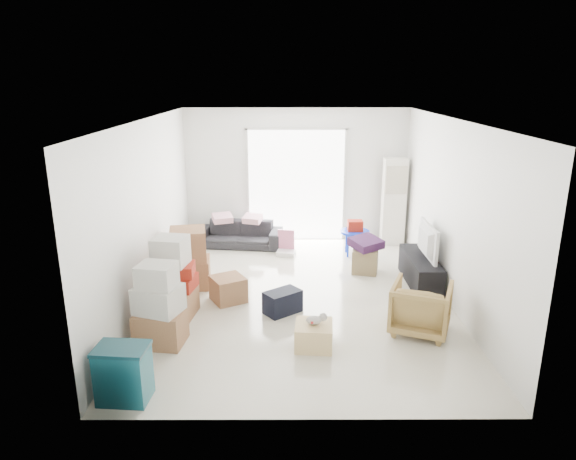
{
  "coord_description": "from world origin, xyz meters",
  "views": [
    {
      "loc": [
        -0.2,
        -7.35,
        3.27
      ],
      "look_at": [
        -0.18,
        0.2,
        1.02
      ],
      "focal_mm": 32.0,
      "sensor_mm": 36.0,
      "label": 1
    }
  ],
  "objects_px": {
    "television": "(422,253)",
    "armchair": "(421,305)",
    "ac_tower": "(394,202)",
    "wood_crate": "(314,335)",
    "tv_console": "(420,270)",
    "storage_bins": "(123,373)",
    "ottoman": "(365,260)",
    "sofa": "(239,230)",
    "kids_table": "(355,230)"
  },
  "relations": [
    {
      "from": "storage_bins",
      "to": "ottoman",
      "type": "relative_size",
      "value": 1.47
    },
    {
      "from": "ac_tower",
      "to": "storage_bins",
      "type": "distance_m",
      "value": 6.58
    },
    {
      "from": "ac_tower",
      "to": "wood_crate",
      "type": "height_order",
      "value": "ac_tower"
    },
    {
      "from": "tv_console",
      "to": "armchair",
      "type": "bearing_deg",
      "value": -104.13
    },
    {
      "from": "tv_console",
      "to": "storage_bins",
      "type": "distance_m",
      "value": 5.03
    },
    {
      "from": "kids_table",
      "to": "sofa",
      "type": "bearing_deg",
      "value": 166.42
    },
    {
      "from": "television",
      "to": "sofa",
      "type": "bearing_deg",
      "value": 57.56
    },
    {
      "from": "ac_tower",
      "to": "kids_table",
      "type": "bearing_deg",
      "value": -140.82
    },
    {
      "from": "television",
      "to": "armchair",
      "type": "relative_size",
      "value": 1.26
    },
    {
      "from": "armchair",
      "to": "ac_tower",
      "type": "bearing_deg",
      "value": -73.51
    },
    {
      "from": "storage_bins",
      "to": "wood_crate",
      "type": "relative_size",
      "value": 1.33
    },
    {
      "from": "storage_bins",
      "to": "ottoman",
      "type": "bearing_deg",
      "value": 50.33
    },
    {
      "from": "tv_console",
      "to": "wood_crate",
      "type": "xyz_separation_m",
      "value": [
        -1.86,
        -2.07,
        -0.08
      ]
    },
    {
      "from": "tv_console",
      "to": "ottoman",
      "type": "xyz_separation_m",
      "value": [
        -0.83,
        0.53,
        -0.02
      ]
    },
    {
      "from": "ac_tower",
      "to": "ottoman",
      "type": "distance_m",
      "value": 1.9
    },
    {
      "from": "ac_tower",
      "to": "sofa",
      "type": "height_order",
      "value": "ac_tower"
    },
    {
      "from": "ottoman",
      "to": "wood_crate",
      "type": "xyz_separation_m",
      "value": [
        -1.03,
        -2.6,
        -0.06
      ]
    },
    {
      "from": "television",
      "to": "wood_crate",
      "type": "height_order",
      "value": "television"
    },
    {
      "from": "tv_console",
      "to": "wood_crate",
      "type": "distance_m",
      "value": 2.78
    },
    {
      "from": "sofa",
      "to": "storage_bins",
      "type": "xyz_separation_m",
      "value": [
        -0.75,
        -5.16,
        -0.02
      ]
    },
    {
      "from": "television",
      "to": "ottoman",
      "type": "bearing_deg",
      "value": 57.24
    },
    {
      "from": "sofa",
      "to": "wood_crate",
      "type": "xyz_separation_m",
      "value": [
        1.3,
        -4.05,
        -0.18
      ]
    },
    {
      "from": "wood_crate",
      "to": "television",
      "type": "bearing_deg",
      "value": 48.08
    },
    {
      "from": "tv_console",
      "to": "ac_tower",
      "type": "bearing_deg",
      "value": 91.34
    },
    {
      "from": "television",
      "to": "armchair",
      "type": "height_order",
      "value": "armchair"
    },
    {
      "from": "ottoman",
      "to": "ac_tower",
      "type": "bearing_deg",
      "value": 64.11
    },
    {
      "from": "sofa",
      "to": "storage_bins",
      "type": "bearing_deg",
      "value": -91.21
    },
    {
      "from": "sofa",
      "to": "kids_table",
      "type": "relative_size",
      "value": 2.5
    },
    {
      "from": "ac_tower",
      "to": "sofa",
      "type": "relative_size",
      "value": 1.03
    },
    {
      "from": "kids_table",
      "to": "armchair",
      "type": "bearing_deg",
      "value": -81.19
    },
    {
      "from": "storage_bins",
      "to": "kids_table",
      "type": "height_order",
      "value": "kids_table"
    },
    {
      "from": "armchair",
      "to": "kids_table",
      "type": "xyz_separation_m",
      "value": [
        -0.48,
        3.11,
        0.11
      ]
    },
    {
      "from": "armchair",
      "to": "wood_crate",
      "type": "height_order",
      "value": "armchair"
    },
    {
      "from": "ac_tower",
      "to": "tv_console",
      "type": "bearing_deg",
      "value": -88.66
    },
    {
      "from": "ottoman",
      "to": "kids_table",
      "type": "xyz_separation_m",
      "value": [
        -0.07,
        0.91,
        0.28
      ]
    },
    {
      "from": "tv_console",
      "to": "kids_table",
      "type": "distance_m",
      "value": 1.72
    },
    {
      "from": "kids_table",
      "to": "wood_crate",
      "type": "bearing_deg",
      "value": -105.25
    },
    {
      "from": "sofa",
      "to": "wood_crate",
      "type": "height_order",
      "value": "sofa"
    },
    {
      "from": "tv_console",
      "to": "television",
      "type": "distance_m",
      "value": 0.3
    },
    {
      "from": "television",
      "to": "wood_crate",
      "type": "distance_m",
      "value": 2.8
    },
    {
      "from": "ottoman",
      "to": "wood_crate",
      "type": "distance_m",
      "value": 2.79
    },
    {
      "from": "tv_console",
      "to": "television",
      "type": "xyz_separation_m",
      "value": [
        0.0,
        0.0,
        0.3
      ]
    },
    {
      "from": "television",
      "to": "ottoman",
      "type": "xyz_separation_m",
      "value": [
        -0.83,
        0.53,
        -0.32
      ]
    },
    {
      "from": "television",
      "to": "kids_table",
      "type": "height_order",
      "value": "kids_table"
    },
    {
      "from": "storage_bins",
      "to": "wood_crate",
      "type": "bearing_deg",
      "value": 28.48
    },
    {
      "from": "ac_tower",
      "to": "sofa",
      "type": "xyz_separation_m",
      "value": [
        -3.1,
        -0.15,
        -0.54
      ]
    },
    {
      "from": "tv_console",
      "to": "sofa",
      "type": "distance_m",
      "value": 3.72
    },
    {
      "from": "armchair",
      "to": "ottoman",
      "type": "distance_m",
      "value": 2.24
    },
    {
      "from": "storage_bins",
      "to": "ottoman",
      "type": "height_order",
      "value": "storage_bins"
    },
    {
      "from": "television",
      "to": "storage_bins",
      "type": "distance_m",
      "value": 5.03
    }
  ]
}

